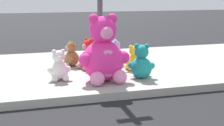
{
  "coord_description": "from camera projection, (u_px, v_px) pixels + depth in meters",
  "views": [
    {
      "loc": [
        -0.79,
        -2.4,
        1.86
      ],
      "look_at": [
        1.02,
        3.6,
        0.55
      ],
      "focal_mm": 54.13,
      "sensor_mm": 36.0,
      "label": 1
    }
  ],
  "objects": [
    {
      "name": "plush_pink_large",
      "position": [
        104.0,
        55.0,
        6.54
      ],
      "size": [
        1.02,
        0.89,
        1.32
      ],
      "color": "#F22D93",
      "rests_on": "sidewalk"
    },
    {
      "name": "plush_yellow",
      "position": [
        134.0,
        60.0,
        7.51
      ],
      "size": [
        0.45,
        0.4,
        0.58
      ],
      "color": "yellow",
      "rests_on": "sidewalk"
    },
    {
      "name": "plush_red",
      "position": [
        89.0,
        57.0,
        7.66
      ],
      "size": [
        0.51,
        0.51,
        0.71
      ],
      "color": "red",
      "rests_on": "sidewalk"
    },
    {
      "name": "plush_white",
      "position": [
        59.0,
        68.0,
        6.69
      ],
      "size": [
        0.48,
        0.42,
        0.62
      ],
      "color": "white",
      "rests_on": "sidewalk"
    },
    {
      "name": "sidewalk",
      "position": [
        49.0,
        72.0,
        7.71
      ],
      "size": [
        28.0,
        4.4,
        0.15
      ],
      "primitive_type": "cube",
      "color": "#9E9B93",
      "rests_on": "ground_plane"
    },
    {
      "name": "plush_teal",
      "position": [
        141.0,
        64.0,
        6.85
      ],
      "size": [
        0.52,
        0.51,
        0.71
      ],
      "color": "teal",
      "rests_on": "sidewalk"
    },
    {
      "name": "plush_lavender",
      "position": [
        115.0,
        54.0,
        8.17
      ],
      "size": [
        0.42,
        0.46,
        0.6
      ],
      "color": "#B28CD8",
      "rests_on": "sidewalk"
    },
    {
      "name": "plush_brown",
      "position": [
        71.0,
        56.0,
        7.97
      ],
      "size": [
        0.41,
        0.45,
        0.59
      ],
      "color": "olive",
      "rests_on": "sidewalk"
    }
  ]
}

